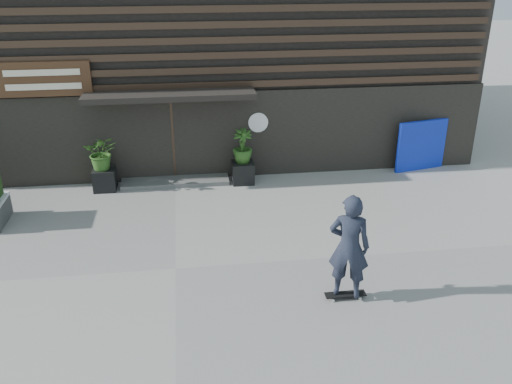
{
  "coord_description": "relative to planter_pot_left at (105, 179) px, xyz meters",
  "views": [
    {
      "loc": [
        0.35,
        -9.89,
        6.06
      ],
      "look_at": [
        1.85,
        1.2,
        1.1
      ],
      "focal_mm": 38.53,
      "sensor_mm": 36.0,
      "label": 1
    }
  ],
  "objects": [
    {
      "name": "ground",
      "position": [
        1.9,
        -4.4,
        -0.3
      ],
      "size": [
        80.0,
        80.0,
        0.0
      ],
      "primitive_type": "plane",
      "color": "gray",
      "rests_on": "ground"
    },
    {
      "name": "entrance_step",
      "position": [
        1.9,
        0.2,
        -0.24
      ],
      "size": [
        3.0,
        0.8,
        0.12
      ],
      "primitive_type": "cube",
      "color": "#4F4F4C",
      "rests_on": "ground"
    },
    {
      "name": "planter_pot_left",
      "position": [
        0.0,
        0.0,
        0.0
      ],
      "size": [
        0.6,
        0.6,
        0.6
      ],
      "primitive_type": "cube",
      "color": "black",
      "rests_on": "ground"
    },
    {
      "name": "bamboo_left",
      "position": [
        0.0,
        0.0,
        0.78
      ],
      "size": [
        0.86,
        0.75,
        0.96
      ],
      "primitive_type": "imported",
      "color": "#2D591E",
      "rests_on": "planter_pot_left"
    },
    {
      "name": "planter_pot_right",
      "position": [
        3.8,
        0.0,
        0.0
      ],
      "size": [
        0.6,
        0.6,
        0.6
      ],
      "primitive_type": "cube",
      "color": "black",
      "rests_on": "ground"
    },
    {
      "name": "bamboo_right",
      "position": [
        3.8,
        0.0,
        0.78
      ],
      "size": [
        0.54,
        0.54,
        0.96
      ],
      "primitive_type": "imported",
      "color": "#2D591E",
      "rests_on": "planter_pot_right"
    },
    {
      "name": "blue_tarp",
      "position": [
        9.15,
        0.3,
        0.45
      ],
      "size": [
        1.59,
        0.48,
        1.51
      ],
      "primitive_type": "cube",
      "rotation": [
        0.0,
        0.0,
        0.23
      ],
      "color": "#0D22B2",
      "rests_on": "ground"
    },
    {
      "name": "building",
      "position": [
        1.9,
        5.56,
        3.69
      ],
      "size": [
        18.0,
        11.0,
        8.0
      ],
      "color": "black",
      "rests_on": "ground"
    },
    {
      "name": "skateboarder",
      "position": [
        5.09,
        -5.89,
        0.81
      ],
      "size": [
        0.87,
        0.72,
        2.14
      ],
      "color": "black",
      "rests_on": "ground"
    }
  ]
}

